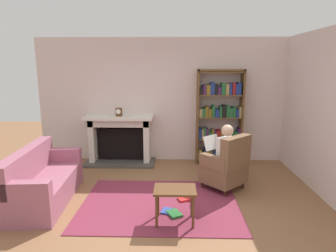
{
  "coord_description": "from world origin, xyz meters",
  "views": [
    {
      "loc": [
        0.24,
        -3.84,
        2.09
      ],
      "look_at": [
        0.1,
        1.2,
        1.05
      ],
      "focal_mm": 30.96,
      "sensor_mm": 36.0,
      "label": 1
    }
  ],
  "objects": [
    {
      "name": "side_table",
      "position": [
        0.23,
        -0.23,
        0.41
      ],
      "size": [
        0.56,
        0.39,
        0.49
      ],
      "color": "brown",
      "rests_on": "ground"
    },
    {
      "name": "seated_reader",
      "position": [
        1.03,
        0.97,
        0.62
      ],
      "size": [
        0.58,
        0.59,
        1.14
      ],
      "rotation": [
        0.0,
        0.0,
        3.9
      ],
      "color": "silver",
      "rests_on": "ground"
    },
    {
      "name": "side_wall_right",
      "position": [
        2.65,
        1.25,
        1.35
      ],
      "size": [
        0.1,
        5.2,
        2.7
      ],
      "primitive_type": "cube",
      "color": "beige",
      "rests_on": "ground"
    },
    {
      "name": "ground",
      "position": [
        0.0,
        0.0,
        0.0
      ],
      "size": [
        14.0,
        14.0,
        0.0
      ],
      "primitive_type": "plane",
      "color": "#8B5F3F"
    },
    {
      "name": "area_rug",
      "position": [
        0.0,
        0.3,
        0.01
      ],
      "size": [
        2.4,
        1.8,
        0.01
      ],
      "primitive_type": "cube",
      "color": "maroon",
      "rests_on": "ground"
    },
    {
      "name": "mantel_clock",
      "position": [
        -0.97,
        2.2,
        1.14
      ],
      "size": [
        0.14,
        0.14,
        0.17
      ],
      "color": "brown",
      "rests_on": "fireplace"
    },
    {
      "name": "sofa_floral",
      "position": [
        -1.84,
        0.36,
        0.32
      ],
      "size": [
        0.84,
        1.75,
        0.85
      ],
      "rotation": [
        0.0,
        0.0,
        1.64
      ],
      "color": "#A15C71",
      "rests_on": "ground"
    },
    {
      "name": "bookshelf",
      "position": [
        1.18,
        2.33,
        0.99
      ],
      "size": [
        0.98,
        0.32,
        2.03
      ],
      "color": "brown",
      "rests_on": "ground"
    },
    {
      "name": "armchair_reading",
      "position": [
        1.11,
        0.89,
        0.42
      ],
      "size": [
        0.89,
        0.89,
        0.97
      ],
      "rotation": [
        0.0,
        0.0,
        3.9
      ],
      "color": "#331E14",
      "rests_on": "ground"
    },
    {
      "name": "fireplace",
      "position": [
        -0.97,
        2.3,
        0.56
      ],
      "size": [
        1.5,
        0.64,
        1.05
      ],
      "color": "#4C4742",
      "rests_on": "ground"
    },
    {
      "name": "back_wall",
      "position": [
        0.0,
        2.55,
        1.35
      ],
      "size": [
        5.6,
        0.1,
        2.7
      ],
      "primitive_type": "cube",
      "color": "beige",
      "rests_on": "ground"
    },
    {
      "name": "scattered_books",
      "position": [
        0.24,
        0.1,
        0.03
      ],
      "size": [
        0.47,
        0.7,
        0.03
      ],
      "color": "#267233",
      "rests_on": "area_rug"
    }
  ]
}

